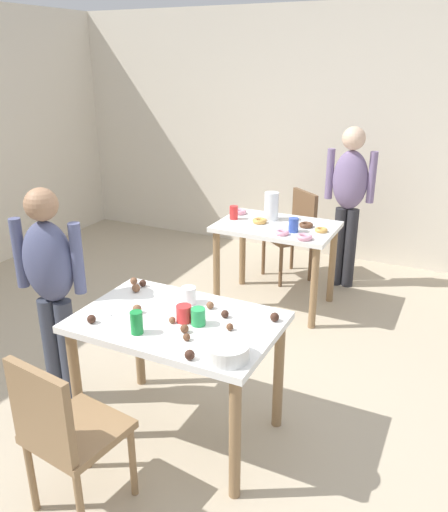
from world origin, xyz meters
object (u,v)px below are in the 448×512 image
chair_far_table (295,230)px  person_adult_far (349,194)px  dining_table_near (178,337)px  pitcher_far (271,206)px  person_girl_near (51,282)px  chair_near_table (64,429)px  dining_table_far (276,238)px  mixing_bowl (227,351)px  soda_can (137,323)px

chair_far_table → person_adult_far: person_adult_far is taller
dining_table_near → pitcher_far: bearing=96.0°
chair_far_table → person_girl_near: 2.69m
chair_near_table → chair_far_table: same height
person_adult_far → dining_table_near: bearing=-97.5°
chair_near_table → pitcher_far: 2.72m
chair_near_table → chair_far_table: (0.00, 3.26, 0.00)m
dining_table_near → dining_table_far: size_ratio=1.11×
dining_table_near → mixing_bowl: bearing=-29.7°
person_adult_far → pitcher_far: bearing=-132.9°
chair_far_table → chair_near_table: bearing=-90.0°
person_adult_far → dining_table_far: bearing=-122.8°
dining_table_far → person_adult_far: bearing=57.2°
dining_table_near → dining_table_far: bearing=93.5°
dining_table_near → chair_near_table: size_ratio=1.27×
person_girl_near → pitcher_far: size_ratio=5.74×
soda_can → pitcher_far: 2.18m
person_girl_near → person_adult_far: size_ratio=0.93×
chair_far_table → mixing_bowl: bearing=-78.0°
person_girl_near → pitcher_far: (0.63, 2.02, 0.04)m
mixing_bowl → dining_table_far: bearing=104.3°
person_adult_far → soda_can: person_adult_far is taller
dining_table_far → chair_far_table: (-0.06, 0.68, -0.13)m
soda_can → dining_table_far: bearing=90.2°
mixing_bowl → pitcher_far: 2.28m
chair_near_table → mixing_bowl: size_ratio=4.03×
mixing_bowl → person_girl_near: bearing=171.9°
chair_near_table → chair_far_table: size_ratio=1.00×
chair_near_table → soda_can: bearing=83.0°
dining_table_near → pitcher_far: pitcher_far is taller
mixing_bowl → pitcher_far: pitcher_far is taller
dining_table_far → person_girl_near: 2.05m
chair_near_table → person_adult_far: person_adult_far is taller
person_adult_far → mixing_bowl: (0.09, -2.77, -0.12)m
chair_far_table → pitcher_far: 0.68m
dining_table_near → chair_far_table: bearing=93.8°
person_adult_far → chair_far_table: bearing=-178.8°
person_girl_near → soda_can: person_girl_near is taller
dining_table_near → chair_near_table: chair_near_table is taller
person_adult_far → mixing_bowl: person_adult_far is taller
soda_can → chair_far_table: bearing=91.3°
dining_table_far → mixing_bowl: (0.53, -2.08, 0.16)m
dining_table_far → chair_near_table: bearing=-91.3°
chair_near_table → chair_far_table: bearing=90.0°
person_girl_near → mixing_bowl: size_ratio=6.52×
dining_table_near → soda_can: 0.30m
dining_table_far → person_girl_near: size_ratio=0.71×
person_girl_near → pitcher_far: person_girl_near is taller
dining_table_far → chair_near_table: size_ratio=1.14×
chair_far_table → pitcher_far: bearing=-93.9°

